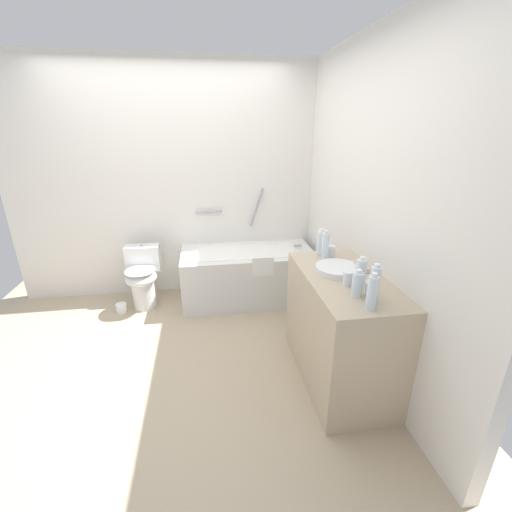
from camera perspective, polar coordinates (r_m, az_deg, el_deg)
The scene contains 18 objects.
ground_plane at distance 3.17m, azimuth -13.28°, elevation -15.98°, with size 4.13×4.13×0.00m, color tan.
wall_back_tiled at distance 3.97m, azimuth -13.53°, elevation 11.75°, with size 3.53×0.10×2.56m, color white.
wall_right_mirror at distance 2.91m, azimuth 18.12°, elevation 8.11°, with size 0.10×3.05×2.56m, color white.
bathtub at distance 3.87m, azimuth -1.36°, elevation -2.91°, with size 1.46×0.70×1.22m.
toilet at distance 3.89m, azimuth -18.52°, elevation -3.32°, with size 0.36×0.49×0.67m.
vanity_counter at distance 2.73m, azimuth 13.83°, elevation -11.67°, with size 0.55×1.12×0.86m, color tan.
sink_basin at distance 2.59m, azimuth 13.57°, elevation -2.11°, with size 0.33×0.33×0.04m, color white.
sink_faucet at distance 2.67m, azimuth 17.52°, elevation -1.62°, with size 0.10×0.15×0.08m.
water_bottle_0 at distance 2.88m, azimuth 10.80°, elevation 2.21°, with size 0.07×0.07×0.22m.
water_bottle_1 at distance 2.17m, azimuth 19.31°, elevation -4.54°, with size 0.06×0.06×0.25m.
water_bottle_2 at distance 2.35m, azimuth 17.18°, elevation -2.78°, with size 0.07×0.07×0.22m.
water_bottle_3 at distance 2.23m, azimuth 16.62°, elevation -4.54°, with size 0.07×0.07×0.18m.
water_bottle_4 at distance 2.09m, azimuth 18.92°, elevation -5.82°, with size 0.06×0.06×0.23m.
water_bottle_5 at distance 2.75m, azimuth 11.55°, elevation 1.52°, with size 0.06×0.06×0.25m.
drinking_glass_0 at distance 2.38m, azimuth 15.13°, elevation -3.70°, with size 0.06×0.06×0.10m, color white.
drinking_glass_1 at distance 2.85m, azimuth 12.52°, elevation 0.69°, with size 0.06×0.06×0.10m, color white.
drinking_glass_2 at distance 2.30m, azimuth 18.56°, elevation -5.18°, with size 0.06×0.06×0.08m, color white.
toilet_paper_roll at distance 3.96m, azimuth -21.66°, elevation -8.14°, with size 0.11×0.11×0.10m, color white.
Camera 1 is at (0.32, -2.54, 1.87)m, focal length 23.82 mm.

